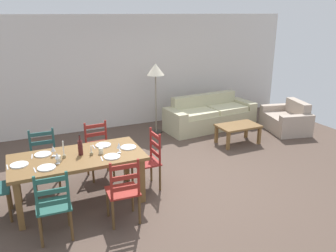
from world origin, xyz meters
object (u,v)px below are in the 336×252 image
object	(u,v)px
wine_glass_far_left	(53,149)
standing_lamp	(156,74)
armchair_upholstered	(288,120)
dining_chair_near_left	(53,205)
wine_bottle	(80,147)
couch	(209,116)
dining_table	(78,161)
dining_chair_near_right	(123,191)
wine_glass_near_left	(57,156)
wine_glass_near_right	(119,146)
dining_chair_far_right	(99,150)
coffee_table	(238,128)
coffee_cup_primary	(101,151)
dining_chair_head_east	(149,160)
dining_chair_far_left	(44,160)
coffee_cup_secondary	(58,159)

from	to	relation	value
wine_glass_far_left	standing_lamp	size ratio (longest dim) A/B	0.10
armchair_upholstered	dining_chair_near_left	bearing A→B (deg)	-159.88
wine_bottle	couch	world-z (taller)	wine_bottle
dining_table	dining_chair_near_right	xyz separation A→B (m)	(0.44, -0.79, -0.19)
wine_glass_near_left	standing_lamp	xyz separation A→B (m)	(2.55, 2.62, 0.55)
wine_bottle	couch	distance (m)	4.24
wine_glass_near_right	wine_glass_far_left	distance (m)	0.94
dining_chair_far_right	coffee_table	distance (m)	3.14
dining_chair_near_right	dining_table	bearing A→B (deg)	119.09
couch	coffee_table	size ratio (longest dim) A/B	2.60
dining_chair_near_right	standing_lamp	size ratio (longest dim) A/B	0.59
dining_chair_near_right	coffee_cup_primary	distance (m)	0.81
dining_chair_near_right	dining_chair_head_east	bearing A→B (deg)	49.96
coffee_cup_primary	couch	distance (m)	4.04
dining_table	wine_glass_near_right	size ratio (longest dim) A/B	11.80
dining_chair_near_left	dining_chair_far_left	bearing A→B (deg)	88.40
dining_chair_far_right	couch	bearing A→B (deg)	25.95
dining_table	dining_chair_near_right	distance (m)	0.92
wine_bottle	wine_glass_near_left	size ratio (longest dim) A/B	1.96
dining_chair_far_right	wine_bottle	world-z (taller)	wine_bottle
coffee_table	standing_lamp	world-z (taller)	standing_lamp
wine_bottle	coffee_table	world-z (taller)	wine_bottle
dining_chair_far_right	coffee_cup_secondary	size ratio (longest dim) A/B	10.67
coffee_cup_secondary	standing_lamp	bearing A→B (deg)	45.30
dining_table	wine_bottle	xyz separation A→B (m)	(0.06, 0.03, 0.20)
wine_glass_near_left	wine_glass_near_right	size ratio (longest dim) A/B	1.00
coffee_cup_secondary	standing_lamp	world-z (taller)	standing_lamp
dining_chair_head_east	coffee_cup_secondary	size ratio (longest dim) A/B	10.67
wine_glass_near_right	wine_glass_far_left	xyz separation A→B (m)	(-0.90, 0.28, 0.00)
dining_chair_near_left	wine_bottle	distance (m)	1.03
dining_chair_far_left	coffee_table	size ratio (longest dim) A/B	1.07
wine_bottle	standing_lamp	size ratio (longest dim) A/B	0.19
dining_table	couch	bearing A→B (deg)	32.30
coffee_cup_primary	coffee_table	distance (m)	3.48
dining_chair_far_right	wine_glass_far_left	xyz separation A→B (m)	(-0.79, -0.62, 0.38)
dining_table	dining_chair_head_east	size ratio (longest dim) A/B	1.98
dining_chair_far_left	wine_glass_far_left	xyz separation A→B (m)	(0.10, -0.57, 0.38)
wine_bottle	coffee_cup_secondary	world-z (taller)	wine_bottle
dining_chair_far_right	dining_chair_head_east	world-z (taller)	same
wine_glass_near_left	couch	world-z (taller)	wine_glass_near_left
wine_bottle	coffee_cup_primary	xyz separation A→B (m)	(0.28, -0.08, -0.07)
dining_table	coffee_table	world-z (taller)	dining_table
dining_table	dining_chair_near_right	bearing A→B (deg)	-60.91
dining_chair_far_right	dining_chair_near_left	bearing A→B (deg)	-121.26
wine_glass_near_right	wine_glass_far_left	size ratio (longest dim) A/B	1.00
dining_chair_near_left	dining_chair_head_east	xyz separation A→B (m)	(1.57, 0.79, 0.00)
dining_chair_near_right	coffee_table	world-z (taller)	dining_chair_near_right
couch	coffee_table	xyz separation A→B (m)	(0.00, -1.22, 0.06)
dining_chair_near_right	coffee_table	size ratio (longest dim) A/B	1.07
dining_chair_near_right	armchair_upholstered	size ratio (longest dim) A/B	0.73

